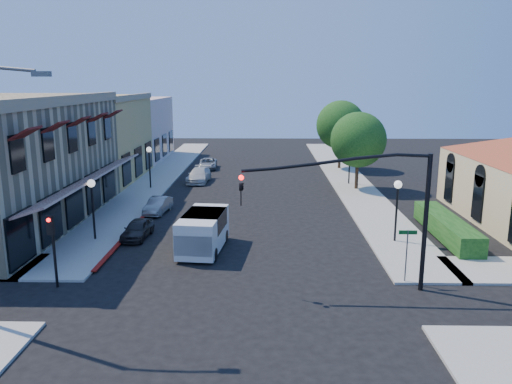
{
  "coord_description": "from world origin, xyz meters",
  "views": [
    {
      "loc": [
        1.22,
        -18.96,
        8.93
      ],
      "look_at": [
        0.65,
        9.33,
        2.6
      ],
      "focal_mm": 35.0,
      "sensor_mm": 36.0,
      "label": 1
    }
  ],
  "objects_px": {
    "secondary_signal": "(52,238)",
    "white_van": "(203,230)",
    "parked_car_c": "(199,175)",
    "street_tree_b": "(341,125)",
    "parked_car_b": "(158,205)",
    "lamppost_right_far": "(350,154)",
    "parked_car_d": "(208,164)",
    "signal_mast_arm": "(376,199)",
    "street_name_sign": "(407,248)",
    "lamppost_right_near": "(397,195)",
    "street_tree_a": "(358,140)",
    "lamppost_left_far": "(149,157)",
    "lamppost_left_near": "(92,194)",
    "parked_car_a": "(137,229)"
  },
  "relations": [
    {
      "from": "parked_car_c",
      "to": "street_tree_b",
      "type": "bearing_deg",
      "value": 30.76
    },
    {
      "from": "street_name_sign",
      "to": "white_van",
      "type": "xyz_separation_m",
      "value": [
        -9.62,
        4.26,
        -0.53
      ]
    },
    {
      "from": "lamppost_right_far",
      "to": "street_name_sign",
      "type": "bearing_deg",
      "value": -92.63
    },
    {
      "from": "signal_mast_arm",
      "to": "street_name_sign",
      "type": "bearing_deg",
      "value": 23.2
    },
    {
      "from": "secondary_signal",
      "to": "street_name_sign",
      "type": "xyz_separation_m",
      "value": [
        15.5,
        0.79,
        -0.62
      ]
    },
    {
      "from": "lamppost_left_near",
      "to": "parked_car_d",
      "type": "bearing_deg",
      "value": 81.24
    },
    {
      "from": "street_tree_a",
      "to": "signal_mast_arm",
      "type": "bearing_deg",
      "value": -98.17
    },
    {
      "from": "lamppost_left_far",
      "to": "parked_car_c",
      "type": "distance_m",
      "value": 5.21
    },
    {
      "from": "lamppost_left_far",
      "to": "white_van",
      "type": "xyz_separation_m",
      "value": [
        6.38,
        -15.54,
        -1.56
      ]
    },
    {
      "from": "lamppost_right_near",
      "to": "parked_car_a",
      "type": "xyz_separation_m",
      "value": [
        -14.7,
        0.57,
        -2.19
      ]
    },
    {
      "from": "parked_car_b",
      "to": "parked_car_c",
      "type": "xyz_separation_m",
      "value": [
        1.4,
        10.82,
        0.08
      ]
    },
    {
      "from": "signal_mast_arm",
      "to": "lamppost_right_far",
      "type": "xyz_separation_m",
      "value": [
        2.64,
        22.5,
        -1.35
      ]
    },
    {
      "from": "parked_car_b",
      "to": "parked_car_d",
      "type": "relative_size",
      "value": 0.85
    },
    {
      "from": "white_van",
      "to": "parked_car_a",
      "type": "distance_m",
      "value": 4.64
    },
    {
      "from": "street_tree_a",
      "to": "signal_mast_arm",
      "type": "height_order",
      "value": "street_tree_a"
    },
    {
      "from": "street_tree_b",
      "to": "signal_mast_arm",
      "type": "height_order",
      "value": "street_tree_b"
    },
    {
      "from": "secondary_signal",
      "to": "lamppost_right_far",
      "type": "xyz_separation_m",
      "value": [
        16.5,
        22.59,
        0.42
      ]
    },
    {
      "from": "signal_mast_arm",
      "to": "lamppost_left_near",
      "type": "relative_size",
      "value": 2.24
    },
    {
      "from": "lamppost_right_far",
      "to": "parked_car_d",
      "type": "height_order",
      "value": "lamppost_right_far"
    },
    {
      "from": "street_tree_b",
      "to": "lamppost_left_far",
      "type": "distance_m",
      "value": 20.06
    },
    {
      "from": "lamppost_left_far",
      "to": "parked_car_d",
      "type": "xyz_separation_m",
      "value": [
        3.7,
        10.0,
        -2.2
      ]
    },
    {
      "from": "street_tree_b",
      "to": "lamppost_left_far",
      "type": "height_order",
      "value": "street_tree_b"
    },
    {
      "from": "signal_mast_arm",
      "to": "lamppost_left_near",
      "type": "distance_m",
      "value": 15.82
    },
    {
      "from": "parked_car_c",
      "to": "parked_car_b",
      "type": "bearing_deg",
      "value": -93.85
    },
    {
      "from": "secondary_signal",
      "to": "white_van",
      "type": "xyz_separation_m",
      "value": [
        5.88,
        5.05,
        -1.14
      ]
    },
    {
      "from": "street_tree_a",
      "to": "signal_mast_arm",
      "type": "distance_m",
      "value": 20.71
    },
    {
      "from": "parked_car_a",
      "to": "lamppost_right_near",
      "type": "bearing_deg",
      "value": 2.27
    },
    {
      "from": "signal_mast_arm",
      "to": "lamppost_left_far",
      "type": "relative_size",
      "value": 2.24
    },
    {
      "from": "signal_mast_arm",
      "to": "lamppost_left_near",
      "type": "height_order",
      "value": "signal_mast_arm"
    },
    {
      "from": "parked_car_c",
      "to": "white_van",
      "type": "bearing_deg",
      "value": -78.24
    },
    {
      "from": "street_tree_a",
      "to": "street_name_sign",
      "type": "xyz_separation_m",
      "value": [
        -1.3,
        -19.8,
        -2.5
      ]
    },
    {
      "from": "signal_mast_arm",
      "to": "parked_car_b",
      "type": "distance_m",
      "value": 17.85
    },
    {
      "from": "secondary_signal",
      "to": "lamppost_left_near",
      "type": "xyz_separation_m",
      "value": [
        -0.5,
        6.59,
        0.42
      ]
    },
    {
      "from": "street_tree_b",
      "to": "lamppost_left_near",
      "type": "distance_m",
      "value": 29.64
    },
    {
      "from": "white_van",
      "to": "street_tree_a",
      "type": "bearing_deg",
      "value": 54.91
    },
    {
      "from": "secondary_signal",
      "to": "lamppost_left_near",
      "type": "distance_m",
      "value": 6.63
    },
    {
      "from": "street_tree_b",
      "to": "lamppost_left_near",
      "type": "bearing_deg",
      "value": -125.79
    },
    {
      "from": "signal_mast_arm",
      "to": "lamppost_right_far",
      "type": "distance_m",
      "value": 22.7
    },
    {
      "from": "signal_mast_arm",
      "to": "parked_car_a",
      "type": "relative_size",
      "value": 2.51
    },
    {
      "from": "lamppost_right_near",
      "to": "parked_car_a",
      "type": "relative_size",
      "value": 1.12
    },
    {
      "from": "street_tree_b",
      "to": "signal_mast_arm",
      "type": "xyz_separation_m",
      "value": [
        -2.94,
        -30.5,
        -0.46
      ]
    },
    {
      "from": "lamppost_left_far",
      "to": "lamppost_right_far",
      "type": "bearing_deg",
      "value": 6.71
    },
    {
      "from": "lamppost_right_near",
      "to": "lamppost_right_far",
      "type": "height_order",
      "value": "same"
    },
    {
      "from": "secondary_signal",
      "to": "street_name_sign",
      "type": "distance_m",
      "value": 15.53
    },
    {
      "from": "lamppost_left_far",
      "to": "parked_car_d",
      "type": "relative_size",
      "value": 0.92
    },
    {
      "from": "signal_mast_arm",
      "to": "lamppost_left_far",
      "type": "bearing_deg",
      "value": 125.0
    },
    {
      "from": "street_tree_b",
      "to": "lamppost_left_far",
      "type": "bearing_deg",
      "value": -149.97
    },
    {
      "from": "white_van",
      "to": "parked_car_a",
      "type": "relative_size",
      "value": 1.49
    },
    {
      "from": "signal_mast_arm",
      "to": "lamppost_left_near",
      "type": "bearing_deg",
      "value": 155.63
    },
    {
      "from": "secondary_signal",
      "to": "lamppost_right_near",
      "type": "bearing_deg",
      "value": 21.78
    }
  ]
}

